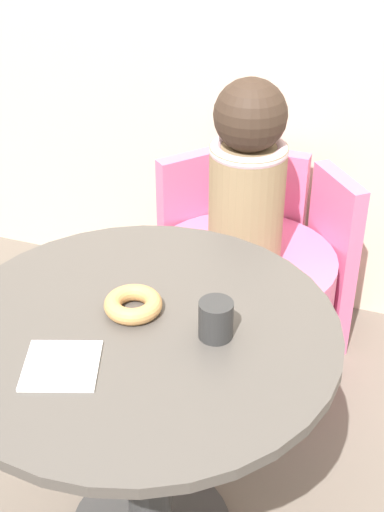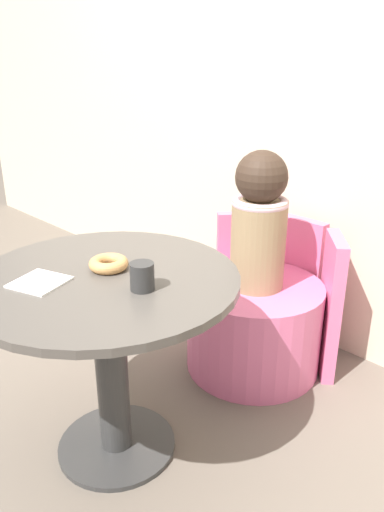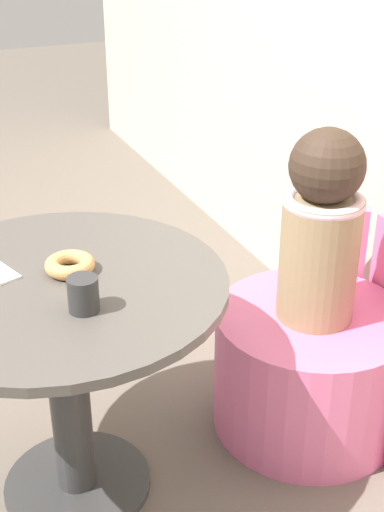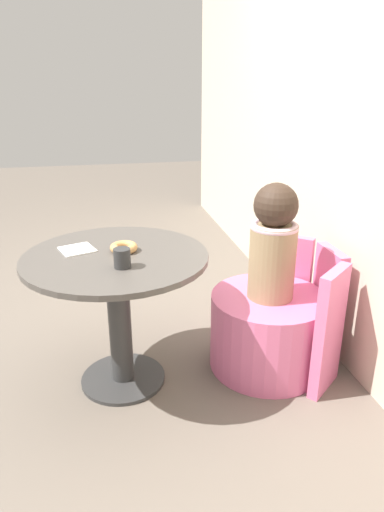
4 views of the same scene
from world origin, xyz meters
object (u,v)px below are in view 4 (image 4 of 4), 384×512
object	(u,v)px
tub_chair	(267,331)
child_figure	(273,243)
donut	(124,247)
cup	(122,258)
round_table	(118,289)

from	to	relation	value
tub_chair	child_figure	xyz separation A→B (m)	(-0.00, 0.00, 0.46)
tub_chair	child_figure	world-z (taller)	child_figure
child_figure	donut	size ratio (longest dim) A/B	4.54
donut	cup	world-z (taller)	cup
round_table	tub_chair	world-z (taller)	round_table
child_figure	donut	distance (m)	0.68
child_figure	donut	bearing A→B (deg)	-94.38
round_table	child_figure	xyz separation A→B (m)	(0.02, 0.71, 0.17)
round_table	cup	size ratio (longest dim) A/B	10.14
tub_chair	cup	distance (m)	0.86
donut	cup	distance (m)	0.19
tub_chair	donut	distance (m)	0.82
round_table	tub_chair	size ratio (longest dim) A/B	1.43
cup	child_figure	bearing A→B (deg)	100.76
round_table	donut	distance (m)	0.19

